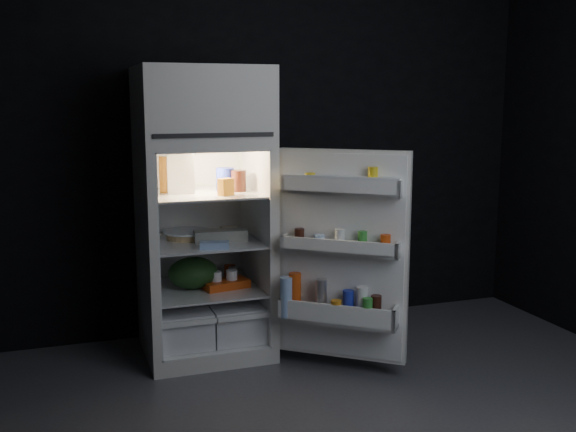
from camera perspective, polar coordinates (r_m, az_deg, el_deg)
name	(u,v)px	position (r m, az deg, el deg)	size (l,w,h in m)	color
wall_back	(256,134)	(4.63, -2.75, 6.92)	(4.00, 0.00, 2.70)	black
refrigerator	(202,203)	(4.19, -7.27, 1.11)	(0.76, 0.71, 1.78)	white
fridge_door	(341,259)	(3.87, 4.47, -3.63)	(0.68, 0.60, 1.22)	white
milk_jug	(180,173)	(4.13, -9.12, 3.60)	(0.16, 0.16, 0.24)	white
mayo_jar	(225,179)	(4.22, -5.35, 3.13)	(0.11, 0.11, 0.14)	#1E2CA2
jam_jar	(239,181)	(4.16, -4.19, 2.98)	(0.09, 0.09, 0.13)	#33160E
amber_bottle	(167,174)	(4.16, -10.24, 3.48)	(0.09, 0.09, 0.22)	#AA651B
small_carton	(226,187)	(4.00, -5.30, 2.47)	(0.08, 0.06, 0.10)	orange
egg_carton	(221,236)	(4.16, -5.73, -1.66)	(0.32, 0.12, 0.07)	gray
pie	(188,235)	(4.26, -8.45, -1.63)	(0.27, 0.27, 0.04)	tan
flat_package	(215,245)	(3.96, -6.24, -2.47)	(0.17, 0.08, 0.04)	#8FAFDD
wrapped_pkg	(230,231)	(4.36, -4.92, -1.24)	(0.11, 0.09, 0.05)	beige
produce_bag	(193,273)	(4.23, -8.04, -4.79)	(0.31, 0.26, 0.20)	#193815
yogurt_tray	(226,284)	(4.23, -5.31, -5.75)	(0.28, 0.15, 0.05)	#C54310
small_can_red	(230,272)	(4.44, -4.94, -4.72)	(0.07, 0.07, 0.09)	#C54310
small_can_silver	(234,274)	(4.39, -4.63, -4.92)	(0.07, 0.07, 0.09)	silver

